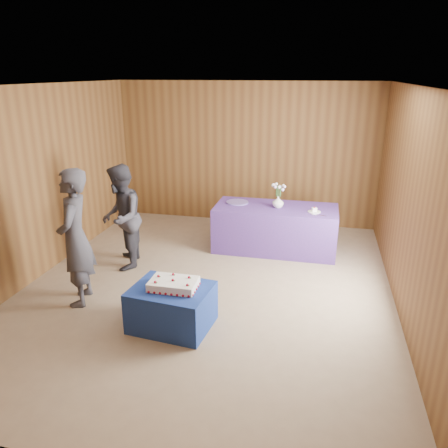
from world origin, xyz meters
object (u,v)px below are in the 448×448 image
(guest_right, at_px, (121,217))
(guest_left, at_px, (75,238))
(serving_table, at_px, (275,228))
(sheet_cake, at_px, (174,284))
(cake_table, at_px, (172,307))
(vase, at_px, (278,202))

(guest_right, bearing_deg, guest_left, -21.58)
(serving_table, relative_size, sheet_cake, 3.53)
(sheet_cake, bearing_deg, guest_right, 131.90)
(cake_table, height_order, guest_left, guest_left)
(guest_left, bearing_deg, vase, 118.00)
(guest_left, bearing_deg, cake_table, 60.28)
(sheet_cake, bearing_deg, vase, 70.21)
(sheet_cake, distance_m, guest_left, 1.46)
(cake_table, relative_size, vase, 4.74)
(cake_table, bearing_deg, vase, 76.34)
(sheet_cake, relative_size, guest_right, 0.36)
(cake_table, bearing_deg, guest_left, 173.54)
(serving_table, distance_m, guest_left, 3.29)
(serving_table, bearing_deg, guest_right, -151.40)
(sheet_cake, height_order, guest_left, guest_left)
(serving_table, distance_m, guest_right, 2.52)
(sheet_cake, height_order, guest_right, guest_right)
(sheet_cake, distance_m, guest_right, 1.96)
(sheet_cake, xyz_separation_m, guest_right, (-1.30, 1.44, 0.25))
(vase, bearing_deg, sheet_cake, -109.45)
(vase, xyz_separation_m, guest_right, (-2.22, -1.16, -0.05))
(serving_table, relative_size, vase, 10.54)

